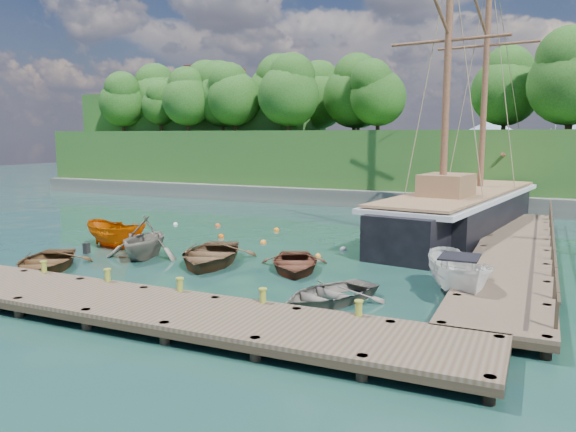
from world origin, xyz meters
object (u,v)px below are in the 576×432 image
rowboat_1 (144,257)px  motorboat_orange (118,248)px  rowboat_0 (45,270)px  rowboat_4 (294,270)px  rowboat_2 (210,264)px  cabin_boat_white (458,297)px  rowboat_3 (329,302)px  schooner (462,215)px

rowboat_1 → motorboat_orange: size_ratio=0.95×
rowboat_0 → rowboat_4: 10.44m
rowboat_1 → rowboat_2: size_ratio=0.78×
cabin_boat_white → motorboat_orange: bearing=150.0°
rowboat_1 → rowboat_4: size_ratio=0.96×
cabin_boat_white → rowboat_4: bearing=146.2°
rowboat_3 → motorboat_orange: 13.54m
rowboat_2 → rowboat_4: bearing=-11.2°
cabin_boat_white → schooner: size_ratio=0.17×
cabin_boat_white → schooner: bearing=73.1°
rowboat_4 → rowboat_3: bearing=-75.8°
motorboat_orange → rowboat_3: bearing=-97.1°
schooner → motorboat_orange: bearing=-133.5°
rowboat_4 → rowboat_2: bearing=162.3°
rowboat_1 → schooner: size_ratio=0.15×
rowboat_4 → motorboat_orange: bearing=152.5°
rowboat_4 → rowboat_1: bearing=160.7°
rowboat_0 → rowboat_2: (5.65, 3.87, 0.00)m
rowboat_0 → rowboat_4: size_ratio=1.10×
rowboat_0 → rowboat_1: bearing=29.8°
rowboat_3 → rowboat_4: bearing=152.5°
motorboat_orange → schooner: schooner is taller
rowboat_2 → rowboat_4: size_ratio=1.24×
rowboat_2 → cabin_boat_white: 10.68m
rowboat_4 → motorboat_orange: size_ratio=0.99×
rowboat_3 → schooner: size_ratio=0.15×
rowboat_2 → schooner: 15.50m
rowboat_4 → cabin_boat_white: bearing=-33.8°
rowboat_3 → rowboat_4: 4.69m
rowboat_1 → rowboat_4: (7.32, 0.59, 0.00)m
rowboat_3 → rowboat_4: rowboat_4 is taller
rowboat_1 → rowboat_4: 7.34m
rowboat_1 → rowboat_3: bearing=-31.9°
rowboat_0 → rowboat_1: 4.30m
rowboat_3 → rowboat_4: (-2.89, 3.69, 0.00)m
rowboat_4 → schooner: size_ratio=0.16×
rowboat_4 → cabin_boat_white: 6.88m
rowboat_3 → cabin_boat_white: size_ratio=0.89×
motorboat_orange → rowboat_1: bearing=-103.2°
rowboat_2 → rowboat_1: bearing=165.3°
rowboat_2 → motorboat_orange: 6.17m
cabin_boat_white → rowboat_2: bearing=152.0°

